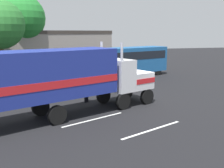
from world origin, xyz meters
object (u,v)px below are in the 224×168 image
(tree_center, at_px, (21,18))
(parked_bus, at_px, (126,59))
(tree_left, at_px, (0,25))
(semi_truck, at_px, (49,78))
(person_bystander, at_px, (86,90))
(parked_car, at_px, (28,80))

(tree_center, bearing_deg, parked_bus, -42.81)
(parked_bus, bearing_deg, tree_left, 163.47)
(parked_bus, bearing_deg, semi_truck, -124.38)
(semi_truck, height_order, person_bystander, semi_truck)
(parked_bus, height_order, tree_left, tree_left)
(person_bystander, xyz_separation_m, tree_center, (-4.95, 20.94, 6.12))
(person_bystander, xyz_separation_m, parked_bus, (6.57, 10.27, 1.17))
(parked_bus, bearing_deg, parked_car, -159.43)
(person_bystander, relative_size, tree_center, 0.16)
(tree_left, bearing_deg, parked_bus, -16.53)
(person_bystander, bearing_deg, tree_center, 103.31)
(semi_truck, distance_m, parked_bus, 16.66)
(parked_bus, relative_size, tree_center, 1.09)
(semi_truck, xyz_separation_m, person_bystander, (2.84, 3.48, -1.63))
(person_bystander, relative_size, parked_car, 0.34)
(semi_truck, distance_m, person_bystander, 4.78)
(tree_left, bearing_deg, person_bystander, -63.63)
(semi_truck, height_order, parked_bus, semi_truck)
(semi_truck, xyz_separation_m, tree_center, (-2.12, 24.42, 4.48))
(parked_car, relative_size, tree_left, 0.54)
(semi_truck, bearing_deg, parked_bus, 55.62)
(person_bystander, distance_m, parked_bus, 12.24)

